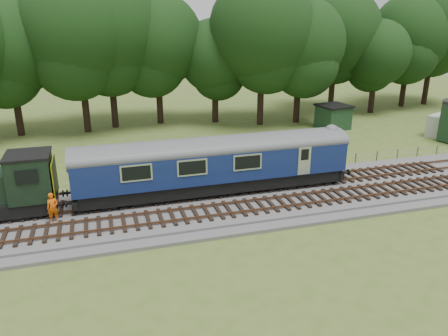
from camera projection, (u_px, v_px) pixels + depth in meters
name	position (u px, v px, depth m)	size (l,w,h in m)	color
ground	(232.00, 204.00, 28.42)	(120.00, 120.00, 0.00)	#456425
ballast	(232.00, 201.00, 28.36)	(70.00, 7.00, 0.35)	#4C4C4F
track_north	(226.00, 190.00, 29.55)	(67.20, 2.40, 0.21)	black
track_south	(240.00, 208.00, 26.84)	(67.20, 2.40, 0.21)	black
fence	(214.00, 180.00, 32.49)	(64.00, 0.12, 1.00)	#6B6054
tree_line	(172.00, 125.00, 48.29)	(70.00, 8.00, 18.00)	black
dmu_railcar	(215.00, 160.00, 28.61)	(18.05, 2.86, 3.88)	black
worker	(53.00, 208.00, 24.92)	(0.64, 0.42, 1.76)	orange
shed	(333.00, 116.00, 46.63)	(3.54, 3.54, 2.54)	#17331B
caravan	(446.00, 125.00, 44.03)	(4.42, 2.16, 2.16)	#B4B4AF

